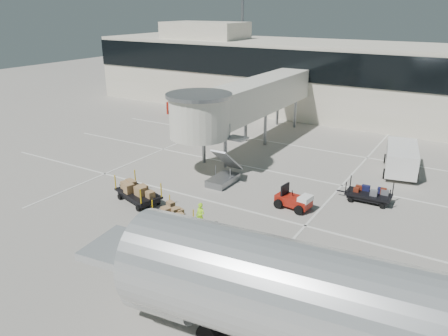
{
  "coord_description": "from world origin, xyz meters",
  "views": [
    {
      "loc": [
        13.58,
        -19.58,
        11.93
      ],
      "look_at": [
        -0.19,
        3.16,
        2.0
      ],
      "focal_mm": 35.0,
      "sensor_mm": 36.0,
      "label": 1
    }
  ],
  "objects_px": {
    "minivan": "(401,156)",
    "aircraft": "(361,315)",
    "box_cart_near": "(172,216)",
    "ground_worker": "(200,216)",
    "belt_loader": "(183,108)",
    "suitcase_cart": "(370,195)",
    "box_cart_far": "(139,193)",
    "baggage_tug": "(294,201)"
  },
  "relations": [
    {
      "from": "suitcase_cart",
      "to": "ground_worker",
      "type": "bearing_deg",
      "value": -132.81
    },
    {
      "from": "aircraft",
      "to": "suitcase_cart",
      "type": "bearing_deg",
      "value": 95.76
    },
    {
      "from": "baggage_tug",
      "to": "box_cart_far",
      "type": "distance_m",
      "value": 9.92
    },
    {
      "from": "ground_worker",
      "to": "box_cart_near",
      "type": "bearing_deg",
      "value": -160.61
    },
    {
      "from": "baggage_tug",
      "to": "minivan",
      "type": "bearing_deg",
      "value": 73.73
    },
    {
      "from": "box_cart_near",
      "to": "ground_worker",
      "type": "height_order",
      "value": "ground_worker"
    },
    {
      "from": "ground_worker",
      "to": "aircraft",
      "type": "distance_m",
      "value": 12.36
    },
    {
      "from": "aircraft",
      "to": "box_cart_near",
      "type": "bearing_deg",
      "value": 148.21
    },
    {
      "from": "baggage_tug",
      "to": "box_cart_near",
      "type": "relative_size",
      "value": 0.71
    },
    {
      "from": "belt_loader",
      "to": "ground_worker",
      "type": "bearing_deg",
      "value": -66.57
    },
    {
      "from": "box_cart_near",
      "to": "box_cart_far",
      "type": "relative_size",
      "value": 0.8
    },
    {
      "from": "box_cart_near",
      "to": "ground_worker",
      "type": "relative_size",
      "value": 2.12
    },
    {
      "from": "suitcase_cart",
      "to": "box_cart_far",
      "type": "bearing_deg",
      "value": -151.2
    },
    {
      "from": "box_cart_near",
      "to": "belt_loader",
      "type": "height_order",
      "value": "belt_loader"
    },
    {
      "from": "aircraft",
      "to": "minivan",
      "type": "bearing_deg",
      "value": 90.48
    },
    {
      "from": "suitcase_cart",
      "to": "belt_loader",
      "type": "bearing_deg",
      "value": 148.94
    },
    {
      "from": "baggage_tug",
      "to": "belt_loader",
      "type": "distance_m",
      "value": 26.94
    },
    {
      "from": "suitcase_cart",
      "to": "ground_worker",
      "type": "distance_m",
      "value": 11.28
    },
    {
      "from": "minivan",
      "to": "aircraft",
      "type": "bearing_deg",
      "value": -94.43
    },
    {
      "from": "box_cart_near",
      "to": "ground_worker",
      "type": "bearing_deg",
      "value": 35.31
    },
    {
      "from": "baggage_tug",
      "to": "aircraft",
      "type": "bearing_deg",
      "value": -51.92
    },
    {
      "from": "box_cart_far",
      "to": "ground_worker",
      "type": "bearing_deg",
      "value": 7.87
    },
    {
      "from": "box_cart_far",
      "to": "belt_loader",
      "type": "bearing_deg",
      "value": 136.75
    },
    {
      "from": "baggage_tug",
      "to": "box_cart_near",
      "type": "xyz_separation_m",
      "value": [
        -5.26,
        -5.62,
        -0.01
      ]
    },
    {
      "from": "ground_worker",
      "to": "aircraft",
      "type": "height_order",
      "value": "aircraft"
    },
    {
      "from": "box_cart_far",
      "to": "ground_worker",
      "type": "relative_size",
      "value": 2.65
    },
    {
      "from": "baggage_tug",
      "to": "aircraft",
      "type": "distance_m",
      "value": 13.56
    },
    {
      "from": "suitcase_cart",
      "to": "box_cart_near",
      "type": "height_order",
      "value": "suitcase_cart"
    },
    {
      "from": "ground_worker",
      "to": "minivan",
      "type": "xyz_separation_m",
      "value": [
        7.94,
        15.42,
        0.43
      ]
    },
    {
      "from": "box_cart_far",
      "to": "minivan",
      "type": "distance_m",
      "value": 19.72
    },
    {
      "from": "suitcase_cart",
      "to": "aircraft",
      "type": "height_order",
      "value": "aircraft"
    },
    {
      "from": "box_cart_near",
      "to": "ground_worker",
      "type": "xyz_separation_m",
      "value": [
        1.71,
        0.44,
        0.25
      ]
    },
    {
      "from": "box_cart_near",
      "to": "box_cart_far",
      "type": "bearing_deg",
      "value": -178.95
    },
    {
      "from": "ground_worker",
      "to": "belt_loader",
      "type": "bearing_deg",
      "value": 133.19
    },
    {
      "from": "baggage_tug",
      "to": "minivan",
      "type": "distance_m",
      "value": 11.16
    },
    {
      "from": "box_cart_near",
      "to": "suitcase_cart",
      "type": "bearing_deg",
      "value": 65.88
    },
    {
      "from": "suitcase_cart",
      "to": "belt_loader",
      "type": "height_order",
      "value": "belt_loader"
    },
    {
      "from": "baggage_tug",
      "to": "box_cart_far",
      "type": "relative_size",
      "value": 0.57
    },
    {
      "from": "minivan",
      "to": "aircraft",
      "type": "relative_size",
      "value": 0.3
    },
    {
      "from": "ground_worker",
      "to": "belt_loader",
      "type": "distance_m",
      "value": 28.15
    },
    {
      "from": "baggage_tug",
      "to": "aircraft",
      "type": "xyz_separation_m",
      "value": [
        6.92,
        -11.46,
        2.17
      ]
    },
    {
      "from": "box_cart_far",
      "to": "minivan",
      "type": "relative_size",
      "value": 0.73
    }
  ]
}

